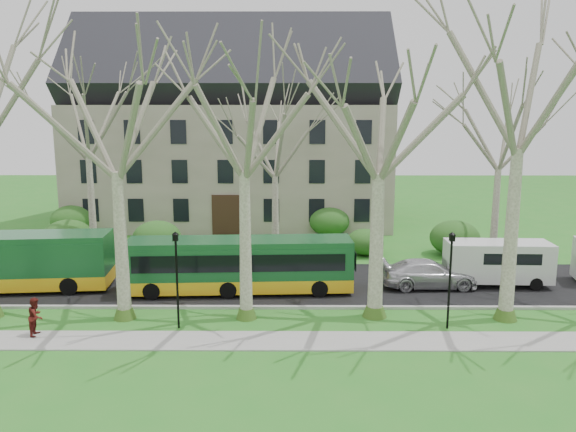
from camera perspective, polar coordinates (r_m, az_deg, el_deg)
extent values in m
plane|color=#287922|center=(26.50, 2.45, -10.50)|extent=(120.00, 120.00, 0.00)
cube|color=gray|center=(24.18, 2.68, -12.56)|extent=(70.00, 2.00, 0.06)
cube|color=black|center=(31.69, 2.09, -6.87)|extent=(80.00, 8.00, 0.06)
cube|color=#A5A39E|center=(27.89, 2.34, -9.26)|extent=(80.00, 0.25, 0.14)
cube|color=gray|center=(49.18, -5.57, 5.25)|extent=(26.00, 12.00, 10.00)
cylinder|color=black|center=(25.38, -11.19, -6.88)|extent=(0.10, 0.10, 4.00)
cube|color=black|center=(24.83, -11.37, -2.14)|extent=(0.22, 0.22, 0.30)
cylinder|color=black|center=(25.84, 16.09, -6.79)|extent=(0.10, 0.10, 4.00)
cube|color=black|center=(25.30, 16.33, -2.13)|extent=(0.22, 0.22, 0.30)
ellipsoid|color=#16501E|center=(40.57, -21.44, -2.30)|extent=(2.60, 2.60, 2.00)
ellipsoid|color=#16501E|center=(38.76, -13.16, -2.41)|extent=(2.60, 2.60, 2.00)
ellipsoid|color=#16501E|center=(38.02, 7.84, -2.48)|extent=(2.60, 2.60, 2.00)
ellipsoid|color=#16501E|center=(39.26, 16.56, -2.41)|extent=(2.60, 2.60, 2.00)
ellipsoid|color=#16501E|center=(46.76, -21.04, -0.64)|extent=(2.60, 2.60, 2.00)
ellipsoid|color=#16501E|center=(43.66, 4.22, -0.71)|extent=(2.60, 2.60, 2.00)
imported|color=#BBBABF|center=(31.69, 14.13, -5.71)|extent=(5.27, 2.32, 1.51)
imported|color=#511512|center=(26.68, -24.23, -9.28)|extent=(0.69, 0.85, 1.66)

